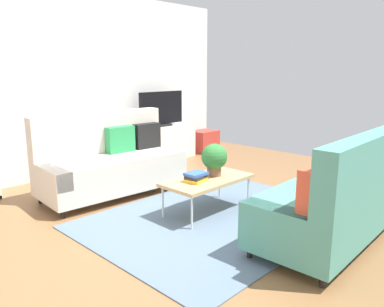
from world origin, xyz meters
TOP-DOWN VIEW (x-y plane):
  - ground_plane at (0.00, 0.00)m, footprint 7.68×7.68m
  - wall_far at (0.00, 2.80)m, footprint 6.40×0.12m
  - area_rug at (0.15, -0.18)m, footprint 2.90×2.20m
  - couch_beige at (-0.18, 1.44)m, footprint 1.95×0.97m
  - couch_green at (0.48, -1.40)m, footprint 1.92×0.89m
  - coffee_table at (0.20, 0.02)m, footprint 1.10×0.56m
  - tv_console at (1.62, 2.46)m, footprint 1.40×0.44m
  - tv at (1.62, 2.44)m, footprint 1.00×0.20m
  - storage_trunk at (2.72, 2.36)m, footprint 0.52×0.40m
  - potted_plant at (0.34, 0.04)m, footprint 0.31×0.31m
  - table_book_0 at (0.02, 0.03)m, footprint 0.27×0.23m
  - table_book_1 at (0.02, 0.03)m, footprint 0.27×0.22m
  - table_book_2 at (0.02, 0.03)m, footprint 0.24×0.18m
  - vase_0 at (1.04, 2.51)m, footprint 0.13×0.13m
  - bottle_0 at (1.23, 2.42)m, footprint 0.06×0.06m
  - bottle_1 at (1.34, 2.42)m, footprint 0.06×0.06m

SIDE VIEW (x-z plane):
  - ground_plane at x=0.00m, z-range 0.00..0.00m
  - area_rug at x=0.15m, z-range 0.00..0.01m
  - storage_trunk at x=2.72m, z-range 0.00..0.44m
  - tv_console at x=1.62m, z-range 0.00..0.64m
  - coffee_table at x=0.20m, z-range 0.18..0.60m
  - table_book_0 at x=0.02m, z-range 0.42..0.46m
  - couch_green at x=0.48m, z-range -0.11..0.99m
  - couch_beige at x=-0.18m, z-range -0.10..1.00m
  - table_book_1 at x=0.02m, z-range 0.46..0.49m
  - table_book_2 at x=0.02m, z-range 0.49..0.53m
  - potted_plant at x=0.34m, z-range 0.44..0.83m
  - vase_0 at x=1.04m, z-range 0.64..0.79m
  - bottle_1 at x=1.34m, z-range 0.64..0.82m
  - bottle_0 at x=1.23m, z-range 0.64..0.87m
  - tv at x=1.62m, z-range 0.63..1.27m
  - wall_far at x=0.00m, z-range 0.00..2.90m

